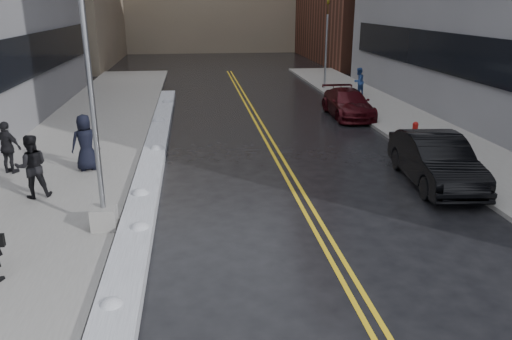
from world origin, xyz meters
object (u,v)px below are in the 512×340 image
object	(u,v)px
lamppost	(96,143)
pedestrian_east	(359,81)
traffic_signal	(326,41)
pedestrian_c	(86,143)
car_black	(436,160)
pedestrian_b	(32,166)
pedestrian_d	(8,148)
car_maroon	(348,103)
fire_hydrant	(415,129)

from	to	relation	value
lamppost	pedestrian_east	bearing A→B (deg)	55.00
lamppost	traffic_signal	xyz separation A→B (m)	(11.80, 22.00, 0.87)
pedestrian_c	car_black	xyz separation A→B (m)	(11.96, -2.59, -0.32)
traffic_signal	pedestrian_c	world-z (taller)	traffic_signal
traffic_signal	pedestrian_east	xyz separation A→B (m)	(1.44, -3.08, -2.37)
traffic_signal	pedestrian_east	distance (m)	4.15
pedestrian_b	lamppost	bearing A→B (deg)	116.88
traffic_signal	pedestrian_c	distance (m)	21.52
pedestrian_d	car_black	bearing A→B (deg)	-165.81
pedestrian_b	pedestrian_c	distance (m)	2.78
traffic_signal	car_maroon	bearing A→B (deg)	-96.51
pedestrian_east	car_black	size ratio (longest dim) A/B	0.34
pedestrian_east	pedestrian_d	bearing A→B (deg)	1.22
pedestrian_c	pedestrian_d	bearing A→B (deg)	-18.09
traffic_signal	pedestrian_c	size ratio (longest dim) A/B	2.94
pedestrian_east	pedestrian_c	bearing A→B (deg)	5.92
car_maroon	car_black	bearing A→B (deg)	-90.45
pedestrian_east	pedestrian_b	bearing A→B (deg)	8.66
pedestrian_c	pedestrian_east	distance (m)	20.09
traffic_signal	pedestrian_c	bearing A→B (deg)	-128.05
car_black	fire_hydrant	bearing A→B (deg)	77.56
traffic_signal	car_black	distance (m)	19.64
lamppost	pedestrian_c	bearing A→B (deg)	105.10
pedestrian_c	pedestrian_b	bearing A→B (deg)	47.84
lamppost	pedestrian_east	size ratio (longest dim) A/B	4.32
pedestrian_b	traffic_signal	bearing A→B (deg)	-143.47
fire_hydrant	traffic_signal	distance (m)	14.30
fire_hydrant	pedestrian_east	size ratio (longest dim) A/B	0.41
pedestrian_d	car_black	world-z (taller)	pedestrian_d
pedestrian_d	pedestrian_east	distance (m)	22.11
pedestrian_c	car_black	bearing A→B (deg)	149.45
traffic_signal	pedestrian_d	distance (m)	23.26
pedestrian_c	car_black	distance (m)	12.24
car_black	traffic_signal	bearing A→B (deg)	91.59
pedestrian_c	car_maroon	xyz separation A→B (m)	(12.19, 8.09, -0.44)
traffic_signal	pedestrian_b	size ratio (longest dim) A/B	3.01
traffic_signal	car_black	xyz separation A→B (m)	(-1.23, -19.44, -2.55)
fire_hydrant	pedestrian_d	bearing A→B (deg)	-170.06
pedestrian_b	pedestrian_d	xyz separation A→B (m)	(-1.54, 2.53, -0.06)
fire_hydrant	car_black	world-z (taller)	car_black
traffic_signal	pedestrian_east	size ratio (longest dim) A/B	3.40
fire_hydrant	pedestrian_c	xyz separation A→B (m)	(-13.69, -2.85, 0.62)
fire_hydrant	traffic_signal	bearing A→B (deg)	92.05
pedestrian_c	pedestrian_d	size ratio (longest dim) A/B	1.09
pedestrian_b	car_black	size ratio (longest dim) A/B	0.39
fire_hydrant	pedestrian_d	distance (m)	16.60
pedestrian_d	car_maroon	world-z (taller)	pedestrian_d
lamppost	pedestrian_d	distance (m)	6.70
pedestrian_east	car_maroon	size ratio (longest dim) A/B	0.35
fire_hydrant	pedestrian_d	world-z (taller)	pedestrian_d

